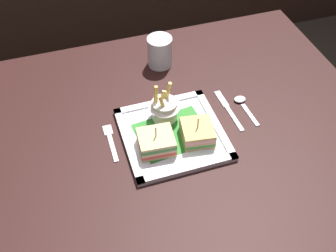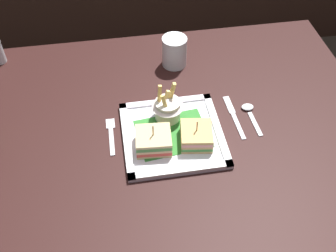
{
  "view_description": "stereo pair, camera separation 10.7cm",
  "coord_description": "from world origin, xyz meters",
  "px_view_note": "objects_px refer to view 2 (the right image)",
  "views": [
    {
      "loc": [
        -0.21,
        -0.69,
        1.6
      ],
      "look_at": [
        0.01,
        -0.0,
        0.81
      ],
      "focal_mm": 43.21,
      "sensor_mm": 36.0,
      "label": 1
    },
    {
      "loc": [
        -0.11,
        -0.72,
        1.6
      ],
      "look_at": [
        0.01,
        -0.0,
        0.81
      ],
      "focal_mm": 43.21,
      "sensor_mm": 36.0,
      "label": 2
    }
  ],
  "objects_px": {
    "sandwich_half_left": "(153,141)",
    "dining_table": "(164,165)",
    "sandwich_half_right": "(196,136)",
    "fork": "(111,134)",
    "spoon": "(249,111)",
    "knife": "(233,115)",
    "fries_cup": "(168,107)",
    "square_plate": "(173,135)",
    "water_glass": "(174,53)"
  },
  "relations": [
    {
      "from": "knife",
      "to": "square_plate",
      "type": "bearing_deg",
      "value": -164.66
    },
    {
      "from": "sandwich_half_left",
      "to": "fries_cup",
      "type": "height_order",
      "value": "fries_cup"
    },
    {
      "from": "sandwich_half_right",
      "to": "fork",
      "type": "xyz_separation_m",
      "value": [
        -0.22,
        0.07,
        -0.03
      ]
    },
    {
      "from": "square_plate",
      "to": "sandwich_half_left",
      "type": "distance_m",
      "value": 0.07
    },
    {
      "from": "dining_table",
      "to": "fries_cup",
      "type": "bearing_deg",
      "value": 69.76
    },
    {
      "from": "knife",
      "to": "fork",
      "type": "bearing_deg",
      "value": -177.4
    },
    {
      "from": "fork",
      "to": "fries_cup",
      "type": "bearing_deg",
      "value": 9.84
    },
    {
      "from": "dining_table",
      "to": "spoon",
      "type": "xyz_separation_m",
      "value": [
        0.26,
        0.05,
        0.14
      ]
    },
    {
      "from": "square_plate",
      "to": "knife",
      "type": "height_order",
      "value": "square_plate"
    },
    {
      "from": "fork",
      "to": "spoon",
      "type": "bearing_deg",
      "value": 2.84
    },
    {
      "from": "square_plate",
      "to": "fork",
      "type": "xyz_separation_m",
      "value": [
        -0.16,
        0.03,
        -0.0
      ]
    },
    {
      "from": "fries_cup",
      "to": "dining_table",
      "type": "bearing_deg",
      "value": -110.24
    },
    {
      "from": "sandwich_half_left",
      "to": "sandwich_half_right",
      "type": "xyz_separation_m",
      "value": [
        0.11,
        0.0,
        -0.0
      ]
    },
    {
      "from": "dining_table",
      "to": "sandwich_half_left",
      "type": "bearing_deg",
      "value": -127.54
    },
    {
      "from": "fork",
      "to": "knife",
      "type": "height_order",
      "value": "same"
    },
    {
      "from": "sandwich_half_left",
      "to": "fork",
      "type": "distance_m",
      "value": 0.13
    },
    {
      "from": "water_glass",
      "to": "knife",
      "type": "bearing_deg",
      "value": -63.72
    },
    {
      "from": "dining_table",
      "to": "square_plate",
      "type": "xyz_separation_m",
      "value": [
        0.02,
        -0.01,
        0.14
      ]
    },
    {
      "from": "square_plate",
      "to": "knife",
      "type": "relative_size",
      "value": 1.57
    },
    {
      "from": "sandwich_half_left",
      "to": "sandwich_half_right",
      "type": "distance_m",
      "value": 0.11
    },
    {
      "from": "sandwich_half_left",
      "to": "fries_cup",
      "type": "distance_m",
      "value": 0.11
    },
    {
      "from": "water_glass",
      "to": "spoon",
      "type": "bearing_deg",
      "value": -55.38
    },
    {
      "from": "sandwich_half_left",
      "to": "dining_table",
      "type": "bearing_deg",
      "value": 52.46
    },
    {
      "from": "sandwich_half_left",
      "to": "knife",
      "type": "relative_size",
      "value": 0.57
    },
    {
      "from": "fries_cup",
      "to": "spoon",
      "type": "xyz_separation_m",
      "value": [
        0.24,
        -0.01,
        -0.05
      ]
    },
    {
      "from": "dining_table",
      "to": "sandwich_half_left",
      "type": "relative_size",
      "value": 12.59
    },
    {
      "from": "fork",
      "to": "knife",
      "type": "relative_size",
      "value": 0.77
    },
    {
      "from": "sandwich_half_right",
      "to": "water_glass",
      "type": "distance_m",
      "value": 0.34
    },
    {
      "from": "sandwich_half_right",
      "to": "knife",
      "type": "relative_size",
      "value": 0.58
    },
    {
      "from": "spoon",
      "to": "sandwich_half_right",
      "type": "bearing_deg",
      "value": -152.88
    },
    {
      "from": "sandwich_half_right",
      "to": "sandwich_half_left",
      "type": "bearing_deg",
      "value": -180.0
    },
    {
      "from": "fork",
      "to": "spoon",
      "type": "relative_size",
      "value": 1.07
    },
    {
      "from": "square_plate",
      "to": "water_glass",
      "type": "bearing_deg",
      "value": 79.27
    },
    {
      "from": "water_glass",
      "to": "knife",
      "type": "relative_size",
      "value": 0.58
    },
    {
      "from": "water_glass",
      "to": "knife",
      "type": "distance_m",
      "value": 0.29
    },
    {
      "from": "square_plate",
      "to": "sandwich_half_left",
      "type": "xyz_separation_m",
      "value": [
        -0.06,
        -0.04,
        0.03
      ]
    },
    {
      "from": "fries_cup",
      "to": "fork",
      "type": "distance_m",
      "value": 0.17
    },
    {
      "from": "fork",
      "to": "spoon",
      "type": "height_order",
      "value": "spoon"
    },
    {
      "from": "square_plate",
      "to": "water_glass",
      "type": "relative_size",
      "value": 2.73
    },
    {
      "from": "sandwich_half_right",
      "to": "fries_cup",
      "type": "relative_size",
      "value": 0.88
    },
    {
      "from": "square_plate",
      "to": "spoon",
      "type": "height_order",
      "value": "square_plate"
    },
    {
      "from": "sandwich_half_left",
      "to": "knife",
      "type": "bearing_deg",
      "value": 19.66
    },
    {
      "from": "square_plate",
      "to": "water_glass",
      "type": "height_order",
      "value": "water_glass"
    },
    {
      "from": "square_plate",
      "to": "fries_cup",
      "type": "height_order",
      "value": "fries_cup"
    },
    {
      "from": "dining_table",
      "to": "spoon",
      "type": "height_order",
      "value": "spoon"
    },
    {
      "from": "knife",
      "to": "sandwich_half_right",
      "type": "bearing_deg",
      "value": -146.06
    },
    {
      "from": "fries_cup",
      "to": "water_glass",
      "type": "height_order",
      "value": "fries_cup"
    },
    {
      "from": "sandwich_half_right",
      "to": "fries_cup",
      "type": "xyz_separation_m",
      "value": [
        -0.06,
        0.1,
        0.02
      ]
    },
    {
      "from": "sandwich_half_left",
      "to": "fork",
      "type": "relative_size",
      "value": 0.74
    },
    {
      "from": "square_plate",
      "to": "fork",
      "type": "distance_m",
      "value": 0.17
    }
  ]
}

